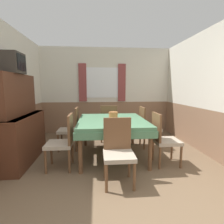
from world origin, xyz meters
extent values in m
cube|color=silver|center=(0.00, 3.94, 1.77)|extent=(4.33, 0.05, 1.65)
cube|color=#89664C|center=(0.00, 3.94, 0.47)|extent=(4.33, 0.05, 0.95)
cube|color=white|center=(-0.12, 3.91, 1.55)|extent=(1.06, 0.01, 0.91)
cube|color=brown|center=(-0.72, 3.89, 1.55)|extent=(0.23, 0.03, 1.14)
cube|color=brown|center=(0.48, 3.89, 1.55)|extent=(0.23, 0.03, 1.14)
cube|color=silver|center=(-1.99, 1.96, 1.77)|extent=(0.05, 4.32, 1.65)
cube|color=#89664C|center=(-1.99, 1.96, 0.47)|extent=(0.05, 4.32, 0.95)
cube|color=silver|center=(1.99, 1.96, 1.77)|extent=(0.05, 4.32, 1.65)
cube|color=#89664C|center=(1.99, 1.96, 0.47)|extent=(0.05, 4.32, 0.95)
cube|color=#4C7A56|center=(0.00, 1.93, 0.73)|extent=(1.32, 1.57, 0.06)
cube|color=#4C7A56|center=(0.00, 1.93, 0.64)|extent=(1.35, 1.60, 0.12)
cylinder|color=brown|center=(-0.58, 1.22, 0.35)|extent=(0.07, 0.07, 0.70)
cylinder|color=brown|center=(0.58, 1.22, 0.35)|extent=(0.07, 0.07, 0.70)
cylinder|color=brown|center=(-0.58, 2.64, 0.35)|extent=(0.07, 0.07, 0.70)
cylinder|color=brown|center=(0.58, 2.64, 0.35)|extent=(0.07, 0.07, 0.70)
cylinder|color=brown|center=(1.14, 1.63, 0.20)|extent=(0.04, 0.04, 0.40)
cylinder|color=brown|center=(1.14, 1.25, 0.20)|extent=(0.04, 0.04, 0.40)
cylinder|color=brown|center=(0.76, 1.63, 0.20)|extent=(0.04, 0.04, 0.40)
cylinder|color=brown|center=(0.76, 1.25, 0.20)|extent=(0.04, 0.04, 0.40)
cube|color=tan|center=(0.95, 1.44, 0.43)|extent=(0.44, 0.44, 0.06)
cube|color=brown|center=(0.75, 1.44, 0.71)|extent=(0.04, 0.42, 0.49)
cylinder|color=brown|center=(-1.15, 1.25, 0.20)|extent=(0.04, 0.04, 0.40)
cylinder|color=brown|center=(-1.15, 1.63, 0.20)|extent=(0.04, 0.04, 0.40)
cylinder|color=brown|center=(-0.77, 1.25, 0.20)|extent=(0.04, 0.04, 0.40)
cylinder|color=brown|center=(-0.77, 1.63, 0.20)|extent=(0.04, 0.04, 0.40)
cube|color=tan|center=(-0.96, 1.44, 0.43)|extent=(0.44, 0.44, 0.06)
cube|color=brown|center=(-0.76, 1.44, 0.71)|extent=(0.04, 0.42, 0.49)
cylinder|color=brown|center=(0.19, 0.66, 0.20)|extent=(0.04, 0.04, 0.40)
cylinder|color=brown|center=(-0.19, 0.66, 0.20)|extent=(0.04, 0.04, 0.40)
cylinder|color=brown|center=(0.19, 1.04, 0.20)|extent=(0.04, 0.04, 0.40)
cylinder|color=brown|center=(-0.19, 1.04, 0.20)|extent=(0.04, 0.04, 0.40)
cube|color=tan|center=(0.00, 0.85, 0.43)|extent=(0.44, 0.44, 0.06)
cube|color=brown|center=(0.00, 1.05, 0.71)|extent=(0.42, 0.04, 0.49)
cylinder|color=brown|center=(1.14, 2.60, 0.20)|extent=(0.04, 0.04, 0.40)
cylinder|color=brown|center=(1.14, 2.22, 0.20)|extent=(0.04, 0.04, 0.40)
cylinder|color=brown|center=(0.76, 2.60, 0.20)|extent=(0.04, 0.04, 0.40)
cylinder|color=brown|center=(0.76, 2.22, 0.20)|extent=(0.04, 0.04, 0.40)
cube|color=tan|center=(0.95, 2.41, 0.43)|extent=(0.44, 0.44, 0.06)
cube|color=brown|center=(0.75, 2.41, 0.71)|extent=(0.04, 0.42, 0.49)
cylinder|color=brown|center=(-0.19, 3.20, 0.20)|extent=(0.04, 0.04, 0.40)
cylinder|color=brown|center=(0.19, 3.20, 0.20)|extent=(0.04, 0.04, 0.40)
cylinder|color=brown|center=(-0.19, 2.82, 0.20)|extent=(0.04, 0.04, 0.40)
cylinder|color=brown|center=(0.19, 2.82, 0.20)|extent=(0.04, 0.04, 0.40)
cube|color=tan|center=(0.00, 3.01, 0.43)|extent=(0.44, 0.44, 0.06)
cube|color=brown|center=(0.00, 2.81, 0.71)|extent=(0.42, 0.04, 0.49)
cylinder|color=brown|center=(-1.15, 2.22, 0.20)|extent=(0.04, 0.04, 0.40)
cylinder|color=brown|center=(-1.15, 2.60, 0.20)|extent=(0.04, 0.04, 0.40)
cylinder|color=brown|center=(-0.77, 2.22, 0.20)|extent=(0.04, 0.04, 0.40)
cylinder|color=brown|center=(-0.77, 2.60, 0.20)|extent=(0.04, 0.04, 0.40)
cube|color=tan|center=(-0.96, 2.41, 0.43)|extent=(0.44, 0.44, 0.06)
cube|color=brown|center=(-0.76, 2.41, 0.71)|extent=(0.04, 0.42, 0.49)
cube|color=#4C2819|center=(-1.72, 1.81, 0.45)|extent=(0.44, 1.42, 0.89)
cube|color=brown|center=(-1.72, 1.81, 0.88)|extent=(0.46, 1.44, 0.02)
cube|color=#4C2819|center=(-1.78, 1.81, 1.27)|extent=(0.24, 1.28, 0.75)
cube|color=#2D2823|center=(-1.74, 1.73, 1.82)|extent=(0.28, 0.42, 0.36)
cube|color=black|center=(-1.60, 1.73, 1.83)|extent=(0.01, 0.35, 0.27)
cylinder|color=#B26B38|center=(0.02, 1.90, 0.84)|extent=(0.18, 0.18, 0.16)
camera|label=1|loc=(-0.31, -1.52, 1.40)|focal=28.00mm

